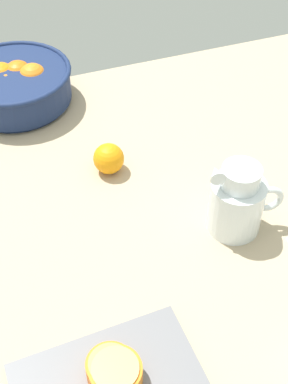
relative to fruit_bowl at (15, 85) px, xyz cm
name	(u,v)px	position (x,y,z in cm)	size (l,w,h in cm)	color
ground_plane	(128,226)	(12.80, -46.30, -6.57)	(141.25, 105.79, 3.00)	tan
fruit_bowl	(15,85)	(0.00, 0.00, 0.00)	(27.72, 27.72, 9.97)	navy
juice_pitcher	(236,205)	(31.61, -54.15, 0.74)	(14.97, 10.21, 15.73)	white
orange_half_1	(110,368)	(0.29, -75.67, -1.84)	(7.27, 7.27, 3.72)	orange
orange_half_2	(116,374)	(0.77, -76.86, -1.70)	(7.99, 7.99, 3.99)	orange
loose_orange_0	(109,159)	(13.82, -31.07, -1.80)	(6.53, 6.53, 6.53)	orange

